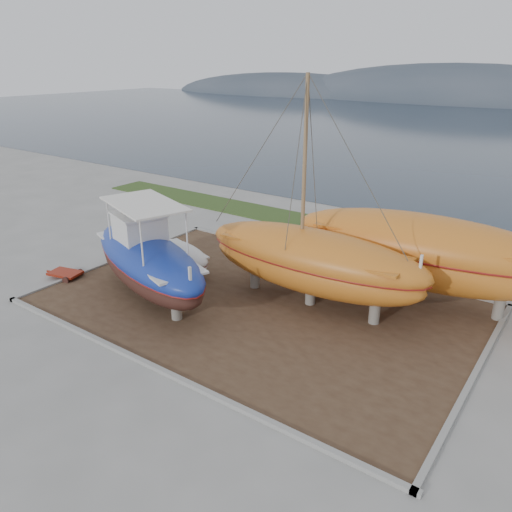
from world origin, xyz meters
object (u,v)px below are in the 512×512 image
Objects in this scene: orange_sailboat at (315,198)px; red_trailer at (65,275)px; blue_caique at (147,251)px; white_dinghy at (183,258)px; orange_bare_hull at (421,260)px.

orange_sailboat reaches higher than red_trailer.
blue_caique is at bearing -2.52° from red_trailer.
orange_bare_hull is at bearing 36.63° from white_dinghy.
orange_sailboat is 12.99m from red_trailer.
red_trailer is (-4.96, -1.01, -2.09)m from blue_caique.
white_dinghy is 1.87× the size of red_trailer.
orange_sailboat is at bearing 22.31° from white_dinghy.
red_trailer is (-4.12, -4.02, -0.54)m from white_dinghy.
orange_bare_hull is (3.66, 3.08, -2.88)m from orange_sailboat.
orange_sailboat reaches higher than white_dinghy.
orange_sailboat is at bearing -143.90° from orange_bare_hull.
blue_caique reaches higher than orange_bare_hull.
orange_bare_hull is at bearing 53.18° from blue_caique.
white_dinghy is (-0.85, 3.02, -1.55)m from blue_caique.
orange_sailboat is (7.13, 0.50, 4.13)m from white_dinghy.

